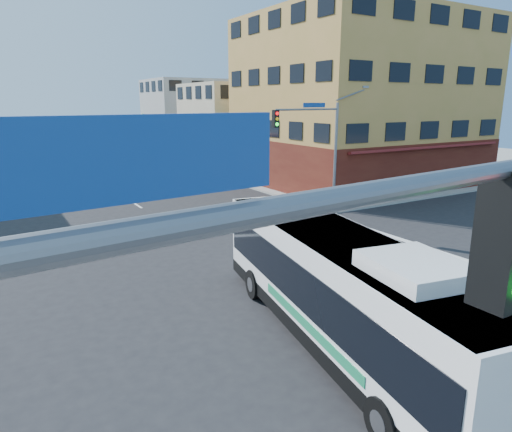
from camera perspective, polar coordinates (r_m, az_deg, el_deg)
ground at (r=16.50m, az=5.07°, el=-11.22°), size 120.00×120.00×0.00m
sidewalk_ne at (r=64.67m, az=12.16°, el=7.57°), size 50.00×50.00×0.15m
corner_building_ne at (r=41.99m, az=12.80°, el=12.16°), size 18.10×15.44×14.00m
building_east_near at (r=52.82m, az=-1.59°, el=11.31°), size 12.06×10.06×9.00m
building_east_far at (r=65.35m, az=-7.76°, el=12.15°), size 12.06×10.06×10.00m
signal_mast_ne at (r=28.95m, az=7.60°, el=9.88°), size 7.91×1.13×8.07m
street_tree_a at (r=45.14m, az=-3.46°, el=9.66°), size 3.60×3.60×5.53m
street_tree_b at (r=52.34m, az=-7.58°, el=10.34°), size 3.80×3.80×5.79m
street_tree_c at (r=59.77m, az=-10.69°, el=10.39°), size 3.40×3.40×5.29m
street_tree_d at (r=67.30m, az=-13.13°, el=11.01°), size 4.00×4.00×6.03m
transit_bus at (r=13.61m, az=10.54°, el=-8.81°), size 4.86×12.66×3.67m
box_truck at (r=48.09m, az=-17.95°, el=6.97°), size 4.85×7.91×3.44m
parked_car at (r=44.50m, az=-7.70°, el=5.82°), size 2.82×4.71×1.50m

